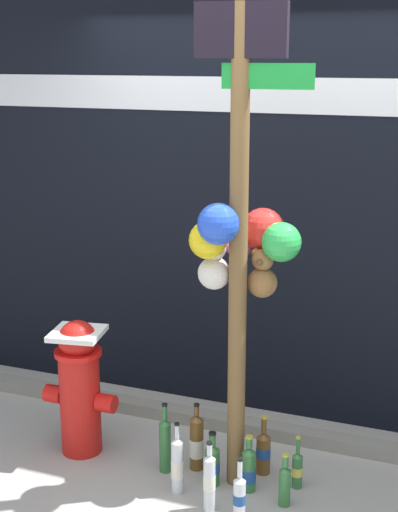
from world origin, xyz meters
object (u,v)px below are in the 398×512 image
bottle_2 (263,451)px  bottle_6 (165,444)px  bottle_0 (212,464)px  bottle_8 (209,481)px  bottle_3 (239,495)px  bottle_7 (249,469)px  bottle_4 (177,465)px  memorial_post (241,216)px  bottle_5 (285,484)px  fire_hydrant (79,384)px  bottle_1 (197,443)px  bottle_9 (297,469)px

bottle_2 → bottle_6: bottle_6 is taller
bottle_0 → bottle_8: bearing=-73.2°
bottle_8 → bottle_3: bearing=0.7°
bottle_7 → bottle_8: bearing=-118.2°
bottle_4 → bottle_2: bearing=43.7°
memorial_post → bottle_5: 1.39m
fire_hydrant → bottle_0: bearing=-4.6°
bottle_1 → bottle_3: 0.51m
fire_hydrant → bottle_8: bearing=-18.0°
bottle_5 → bottle_3: bearing=-136.2°
bottle_3 → bottle_5: size_ratio=1.11×
bottle_1 → bottle_4: bottle_4 is taller
bottle_0 → bottle_4: 0.20m
bottle_6 → bottle_7: bearing=-2.1°
fire_hydrant → bottle_7: size_ratio=2.52×
memorial_post → bottle_3: memorial_post is taller
bottle_0 → bottle_3: 0.32m
bottle_1 → bottle_2: bottle_1 is taller
fire_hydrant → bottle_1: 0.75m
memorial_post → bottle_9: 1.40m
bottle_6 → bottle_9: bearing=8.3°
bottle_4 → bottle_8: size_ratio=1.05×
bottle_0 → bottle_3: bottle_3 is taller
fire_hydrant → bottle_0: 0.90m
fire_hydrant → bottle_9: (1.28, 0.07, -0.31)m
bottle_0 → bottle_2: (0.22, 0.21, 0.01)m
fire_hydrant → bottle_5: size_ratio=2.76×
bottle_6 → bottle_8: bottle_6 is taller
bottle_5 → memorial_post: bearing=151.7°
bottle_1 → bottle_8: bearing=-59.5°
bottle_2 → bottle_4: 0.51m
fire_hydrant → bottle_2: size_ratio=2.34×
memorial_post → bottle_4: (-0.25, -0.26, -1.31)m
bottle_5 → bottle_8: (-0.35, -0.18, 0.04)m
bottle_5 → bottle_8: bearing=-152.5°
bottle_4 → bottle_9: 0.65m
bottle_2 → bottle_8: bottle_8 is taller
bottle_8 → bottle_6: bearing=143.9°
memorial_post → bottle_4: bearing=-134.7°
bottle_1 → bottle_8: 0.41m
memorial_post → bottle_0: (-0.11, -0.12, -1.35)m
fire_hydrant → bottle_3: bearing=-15.3°
bottle_6 → bottle_2: bearing=19.3°
bottle_0 → bottle_9: bearing=17.9°
bottle_1 → bottle_8: size_ratio=1.03×
fire_hydrant → bottle_1: fire_hydrant is taller
bottle_0 → bottle_3: bearing=-44.6°
bottle_4 → bottle_9: bearing=25.6°
memorial_post → bottle_7: (0.09, -0.10, -1.35)m
fire_hydrant → bottle_3: 1.15m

